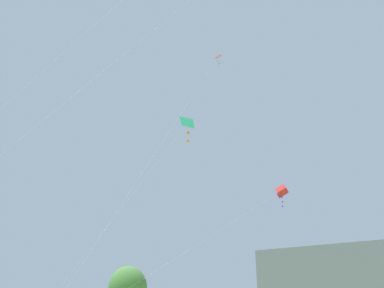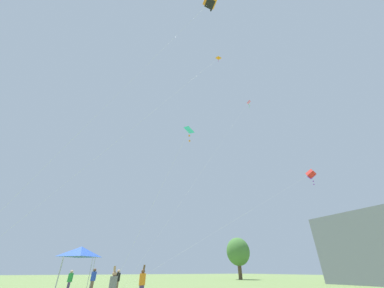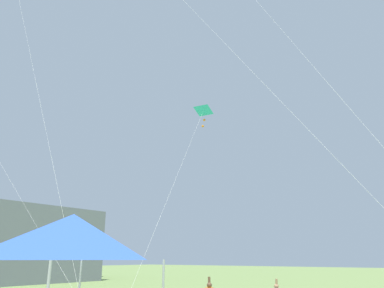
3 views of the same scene
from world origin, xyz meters
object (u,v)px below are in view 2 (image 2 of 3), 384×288
kite_red_box_3 (311,174)px  kite_pink_delta_1 (247,104)px  person_orange_shirt (142,283)px  person_green_shirt (70,280)px  person_grey_shirt (112,287)px  festival_tent (81,252)px  kite_orange_delta_2 (214,62)px  person_blue_shirt (93,279)px  person_black_shirt (117,280)px  kite_cyan_delta_4 (189,130)px  kite_orange_box_0 (210,3)px

kite_red_box_3 → kite_pink_delta_1: bearing=-113.6°
person_orange_shirt → kite_red_box_3: size_ratio=0.08×
person_green_shirt → person_grey_shirt: size_ratio=0.91×
festival_tent → kite_orange_delta_2: kite_orange_delta_2 is taller
person_grey_shirt → kite_red_box_3: bearing=-154.3°
person_blue_shirt → kite_red_box_3: kite_red_box_3 is taller
person_blue_shirt → kite_orange_delta_2: 27.31m
person_black_shirt → kite_cyan_delta_4: kite_cyan_delta_4 is taller
kite_orange_delta_2 → kite_cyan_delta_4: size_ratio=2.12×
person_black_shirt → kite_pink_delta_1: bearing=-127.1°
kite_orange_box_0 → kite_pink_delta_1: 17.31m
festival_tent → person_grey_shirt: 13.96m
person_green_shirt → person_grey_shirt: bearing=113.9°
kite_red_box_3 → kite_cyan_delta_4: 21.87m
kite_orange_delta_2 → kite_pink_delta_1: bearing=117.9°
festival_tent → kite_red_box_3: size_ratio=0.16×
person_black_shirt → kite_red_box_3: kite_red_box_3 is taller
kite_orange_delta_2 → kite_red_box_3: kite_orange_delta_2 is taller
person_orange_shirt → kite_orange_box_0: 27.64m
kite_orange_box_0 → person_black_shirt: bearing=-165.8°
kite_orange_box_0 → festival_tent: bearing=-158.8°
person_green_shirt → festival_tent: bearing=-83.9°
person_green_shirt → kite_orange_delta_2: 28.11m
festival_tent → person_grey_shirt: (13.68, 1.43, -2.43)m
person_orange_shirt → person_blue_shirt: bearing=135.0°
person_grey_shirt → kite_red_box_3: 29.05m
kite_orange_box_0 → person_grey_shirt: bearing=-122.8°
person_grey_shirt → person_green_shirt: bearing=-63.3°
person_green_shirt → person_black_shirt: (1.23, 3.79, 0.02)m
person_blue_shirt → kite_orange_box_0: size_ratio=0.06×
kite_pink_delta_1 → kite_orange_delta_2: (5.41, -10.22, -1.01)m
person_orange_shirt → kite_cyan_delta_4: kite_cyan_delta_4 is taller
person_green_shirt → person_blue_shirt: bearing=-175.5°
kite_orange_delta_2 → person_blue_shirt: bearing=-134.7°
kite_orange_box_0 → kite_red_box_3: size_ratio=1.16×
kite_red_box_3 → person_blue_shirt: bearing=-103.6°
kite_orange_delta_2 → kite_cyan_delta_4: bearing=-69.4°
festival_tent → person_orange_shirt: size_ratio=1.92×
person_green_shirt → person_black_shirt: size_ratio=0.97×
person_black_shirt → kite_orange_box_0: kite_orange_box_0 is taller
kite_cyan_delta_4 → festival_tent: bearing=-156.9°
person_black_shirt → kite_pink_delta_1: 30.69m
person_orange_shirt → kite_red_box_3: bearing=31.4°
kite_orange_delta_2 → person_green_shirt: bearing=-130.3°
festival_tent → person_blue_shirt: 4.34m
person_green_shirt → kite_red_box_3: 31.14m
person_grey_shirt → kite_orange_box_0: bearing=164.0°
kite_cyan_delta_4 → person_blue_shirt: bearing=-156.8°
kite_pink_delta_1 → kite_orange_box_0: bearing=-52.9°
person_green_shirt → kite_orange_delta_2: (8.95, 10.56, 24.46)m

